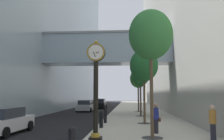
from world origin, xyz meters
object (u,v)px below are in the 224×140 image
Objects in this scene: street_tree_mid_far at (140,76)px; street_tree_far at (138,79)px; car_silver_near at (86,106)px; street_tree_mid_near at (144,66)px; bollard_fifth at (101,118)px; street_tree_near at (151,35)px; bollard_sixth at (105,115)px; car_black_mid at (100,104)px; pedestrian_walking at (156,117)px; car_white_far at (5,121)px; street_clock at (96,86)px; bollard_fourth at (95,123)px; pedestrian_by_clock at (213,122)px.

street_tree_mid_far is 0.94× the size of street_tree_far.
street_tree_mid_near is at bearing -62.97° from car_silver_near.
bollard_fifth is 0.18× the size of street_tree_near.
bollard_sixth is 0.22× the size of street_tree_far.
car_silver_near is at bearing -99.73° from car_black_mid.
street_tree_near is at bearing -103.82° from pedestrian_walking.
street_tree_mid_near is at bearing 28.39° from car_white_far.
car_black_mid is 25.71m from car_white_far.
bollard_fifth is at bearing -82.73° from car_black_mid.
car_white_far is (-5.60, -2.08, 0.01)m from bollard_fifth.
street_tree_mid_far is at bearing 79.13° from street_clock.
car_black_mid is at bearing 97.27° from bollard_fifth.
pedestrian_walking is at bearing -53.64° from bollard_sixth.
car_silver_near is (-7.23, 8.08, -3.47)m from street_tree_mid_far.
bollard_fourth is at bearing -105.09° from street_tree_mid_far.
car_black_mid is (-6.07, 26.98, -4.76)m from street_tree_near.
pedestrian_by_clock reaches higher than car_white_far.
pedestrian_by_clock is at bearing -66.87° from street_tree_mid_near.
pedestrian_by_clock is (5.93, -6.80, 0.30)m from bollard_sixth.
car_silver_near reaches higher than bollard_sixth.
pedestrian_walking is (3.45, -1.97, 0.28)m from bollard_fifth.
street_clock is 20.37m from street_tree_far.
pedestrian_by_clock is at bearing -48.90° from bollard_sixth.
car_white_far is at bearing -128.83° from street_tree_mid_far.
street_tree_far is (3.08, 17.50, 3.63)m from bollard_fourth.
street_tree_far is 3.17× the size of pedestrian_by_clock.
bollard_sixth is at bearing 177.91° from street_tree_mid_near.
car_white_far is at bearing -94.38° from car_silver_near.
bollard_sixth is 0.26× the size of car_silver_near.
street_clock is 0.82× the size of street_tree_mid_near.
street_tree_mid_far is at bearing 102.61° from pedestrian_by_clock.
street_tree_mid_far is 3.04× the size of pedestrian_walking.
car_silver_near is (-7.23, 20.26, -4.78)m from street_tree_near.
street_tree_mid_far reaches higher than bollard_sixth.
pedestrian_walking is 26.27m from car_black_mid.
street_clock is 1.02× the size of car_silver_near.
street_tree_far is at bearing 78.24° from bollard_fifth.
street_tree_far is 11.22m from car_black_mid.
street_tree_near is at bearing -90.00° from street_tree_far.
pedestrian_by_clock is (5.55, 1.26, -1.68)m from street_clock.
street_clock is 0.86× the size of street_tree_far.
bollard_fifth is at bearing 145.45° from pedestrian_by_clock.
car_black_mid is (1.15, 6.72, 0.02)m from car_silver_near.
car_black_mid is (-3.00, 23.50, 0.03)m from bollard_fifth.
street_tree_mid_far is 1.19× the size of car_black_mid.
street_tree_near is 3.98× the size of pedestrian_walking.
street_tree_near reaches higher than street_tree_mid_near.
car_black_mid is (-6.07, 8.72, -3.60)m from street_tree_far.
pedestrian_walking is at bearing 0.72° from car_white_far.
pedestrian_walking is 20.22m from car_silver_near.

